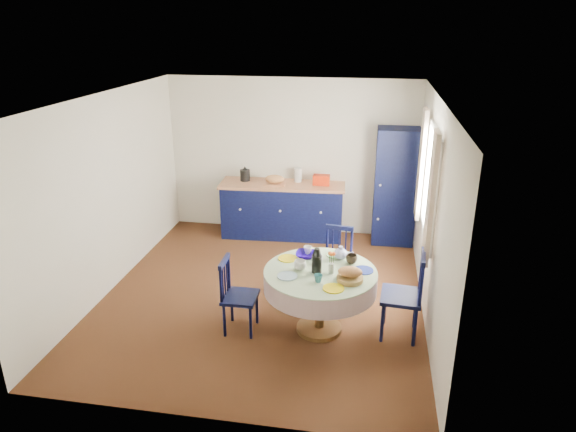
% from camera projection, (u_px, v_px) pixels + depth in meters
% --- Properties ---
extents(floor, '(4.50, 4.50, 0.00)m').
position_uv_depth(floor, '(263.00, 294.00, 6.63)').
color(floor, black).
rests_on(floor, ground).
extents(ceiling, '(4.50, 4.50, 0.00)m').
position_uv_depth(ceiling, '(260.00, 98.00, 5.74)').
color(ceiling, white).
rests_on(ceiling, wall_back).
extents(wall_back, '(4.00, 0.02, 2.50)m').
position_uv_depth(wall_back, '(292.00, 157.00, 8.26)').
color(wall_back, white).
rests_on(wall_back, floor).
extents(wall_left, '(0.02, 4.50, 2.50)m').
position_uv_depth(wall_left, '(108.00, 194.00, 6.50)').
color(wall_left, white).
rests_on(wall_left, floor).
extents(wall_right, '(0.02, 4.50, 2.50)m').
position_uv_depth(wall_right, '(432.00, 213.00, 5.87)').
color(wall_right, white).
rests_on(wall_right, floor).
extents(window, '(0.10, 1.74, 1.45)m').
position_uv_depth(window, '(428.00, 182.00, 6.06)').
color(window, white).
rests_on(window, wall_right).
extents(kitchen_counter, '(2.01, 0.73, 1.13)m').
position_uv_depth(kitchen_counter, '(282.00, 209.00, 8.29)').
color(kitchen_counter, black).
rests_on(kitchen_counter, floor).
extents(pantry_cabinet, '(0.65, 0.48, 1.82)m').
position_uv_depth(pantry_cabinet, '(395.00, 187.00, 7.89)').
color(pantry_cabinet, black).
rests_on(pantry_cabinet, floor).
extents(dining_table, '(1.24, 1.24, 1.03)m').
position_uv_depth(dining_table, '(321.00, 281.00, 5.64)').
color(dining_table, brown).
rests_on(dining_table, floor).
extents(chair_left, '(0.38, 0.39, 0.88)m').
position_uv_depth(chair_left, '(237.00, 295.00, 5.73)').
color(chair_left, black).
rests_on(chair_left, floor).
extents(chair_far, '(0.44, 0.42, 0.88)m').
position_uv_depth(chair_far, '(337.00, 261.00, 6.54)').
color(chair_far, black).
rests_on(chair_far, floor).
extents(chair_right, '(0.46, 0.48, 1.01)m').
position_uv_depth(chair_right, '(405.00, 295.00, 5.60)').
color(chair_right, black).
rests_on(chair_right, floor).
extents(mug_a, '(0.13, 0.13, 0.11)m').
position_uv_depth(mug_a, '(300.00, 265.00, 5.62)').
color(mug_a, silver).
rests_on(mug_a, dining_table).
extents(mug_b, '(0.09, 0.09, 0.08)m').
position_uv_depth(mug_b, '(318.00, 278.00, 5.35)').
color(mug_b, '#2C6E78').
rests_on(mug_b, dining_table).
extents(mug_c, '(0.13, 0.13, 0.10)m').
position_uv_depth(mug_c, '(351.00, 259.00, 5.76)').
color(mug_c, black).
rests_on(mug_c, dining_table).
extents(mug_d, '(0.10, 0.10, 0.09)m').
position_uv_depth(mug_d, '(308.00, 250.00, 6.00)').
color(mug_d, silver).
rests_on(mug_d, dining_table).
extents(cobalt_bowl, '(0.25, 0.25, 0.06)m').
position_uv_depth(cobalt_bowl, '(306.00, 255.00, 5.92)').
color(cobalt_bowl, '#13036C').
rests_on(cobalt_bowl, dining_table).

